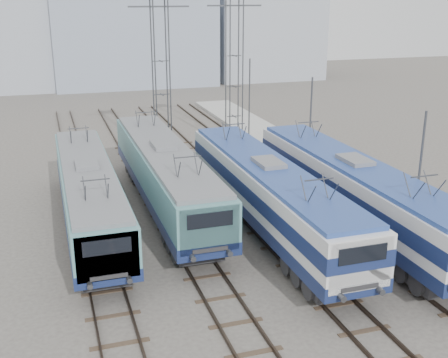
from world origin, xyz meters
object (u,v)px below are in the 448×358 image
mast_rear (249,99)px  catenary_tower_east (234,66)px  locomotive_far_right (355,189)px  mast_mid (310,128)px  locomotive_center_left (165,173)px  catenary_tower_west (161,73)px  mast_front (418,181)px  locomotive_far_left (89,192)px  safety_cone (442,239)px  locomotive_center_right (269,191)px

mast_rear → catenary_tower_east: bearing=-136.4°
locomotive_far_right → mast_mid: mast_mid is taller
locomotive_center_left → catenary_tower_west: bearing=78.7°
mast_front → mast_mid: bearing=90.0°
locomotive_far_left → locomotive_center_left: size_ratio=0.93×
mast_front → mast_mid: size_ratio=1.00×
safety_cone → catenary_tower_east: bearing=98.1°
catenary_tower_east → locomotive_center_left: bearing=-123.3°
catenary_tower_east → mast_rear: (2.10, 2.00, -3.14)m
catenary_tower_west → mast_mid: 12.16m
locomotive_far_left → mast_front: bearing=-24.8°
locomotive_center_left → locomotive_center_right: 6.69m
locomotive_center_left → safety_cone: (11.99, -9.53, -1.75)m
locomotive_far_left → catenary_tower_west: 15.23m
locomotive_center_right → mast_mid: bearing=52.5°
locomotive_center_right → mast_rear: mast_rear is taller
catenary_tower_east → mast_mid: bearing=-78.1°
locomotive_far_left → mast_rear: 22.87m
locomotive_far_left → mast_rear: mast_rear is taller
locomotive_far_right → mast_rear: 21.37m
safety_cone → catenary_tower_west: bearing=115.0°
locomotive_center_left → locomotive_far_right: 10.79m
mast_mid → safety_cone: (1.14, -12.84, -2.91)m
locomotive_center_right → mast_rear: 21.26m
locomotive_far_right → mast_front: bearing=-55.9°
safety_cone → mast_front: bearing=143.5°
mast_mid → locomotive_center_right: bearing=-127.5°
locomotive_far_left → catenary_tower_east: 20.44m
locomotive_center_left → mast_rear: (10.85, 15.31, 1.16)m
mast_front → mast_rear: (0.00, 24.00, 0.00)m
locomotive_center_left → catenary_tower_west: size_ratio=1.57×
locomotive_far_left → locomotive_center_right: locomotive_center_right is taller
catenary_tower_west → mast_mid: size_ratio=1.71×
locomotive_far_left → locomotive_center_left: locomotive_center_left is taller
locomotive_center_right → catenary_tower_west: bearing=97.9°
locomotive_center_left → mast_mid: bearing=17.0°
locomotive_far_left → locomotive_center_left: 4.78m
locomotive_far_right → mast_mid: bearing=78.7°
catenary_tower_east → mast_front: (2.10, -22.00, -3.14)m
locomotive_center_left → catenary_tower_east: bearing=56.7°
locomotive_center_left → locomotive_center_right: bearing=-47.8°
locomotive_far_right → catenary_tower_west: 19.02m
locomotive_center_left → mast_front: (10.85, -8.69, 1.16)m
locomotive_center_left → mast_mid: (10.85, 3.31, 1.16)m
mast_front → locomotive_center_right: bearing=149.5°
catenary_tower_west → mast_front: catenary_tower_west is taller
locomotive_center_left → mast_front: mast_front is taller
locomotive_center_left → catenary_tower_east: size_ratio=1.57×
locomotive_center_left → catenary_tower_west: 12.30m
catenary_tower_west → mast_rear: 9.99m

